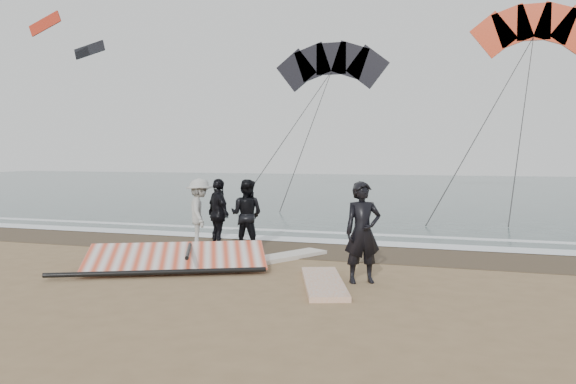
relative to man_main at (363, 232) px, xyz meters
name	(u,v)px	position (x,y,z in m)	size (l,w,h in m)	color
ground	(239,288)	(-2.09, -1.16, -0.98)	(120.00, 120.00, 0.00)	#8C704C
sea	(412,188)	(-2.09, 31.84, -0.97)	(120.00, 54.00, 0.02)	#233838
wet_sand	(306,249)	(-2.09, 3.34, -0.97)	(120.00, 2.80, 0.01)	#4C3D2B
foam_near	(320,241)	(-2.09, 4.74, -0.95)	(120.00, 0.90, 0.01)	white
foam_far	(333,233)	(-2.09, 6.44, -0.95)	(120.00, 0.45, 0.01)	white
man_main	(363,232)	(0.00, 0.00, 0.00)	(0.72, 0.47, 1.96)	black
board_white	(324,283)	(-0.65, -0.48, -0.93)	(0.71, 2.52, 0.10)	silver
board_cream	(285,256)	(-2.21, 1.94, -0.93)	(0.61, 2.29, 0.10)	beige
trio_cluster	(219,214)	(-4.33, 2.82, -0.06)	(2.44, 1.51, 1.85)	black
sail_rig	(177,260)	(-4.07, 0.07, -0.79)	(4.05, 3.26, 0.50)	black
kite_red	(533,33)	(5.14, 23.35, 8.20)	(7.52, 7.39, 17.67)	#EA3F1B
kite_dark	(331,69)	(-6.53, 24.38, 6.95)	(8.34, 6.57, 15.07)	black
distant_kites	(68,37)	(-30.11, 28.84, 11.27)	(4.27, 4.12, 3.15)	red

